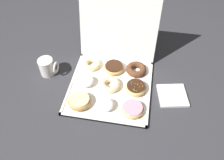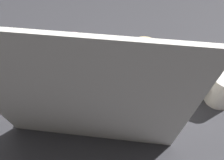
{
  "view_description": "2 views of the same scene",
  "coord_description": "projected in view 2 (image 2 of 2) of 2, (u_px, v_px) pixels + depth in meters",
  "views": [
    {
      "loc": [
        0.15,
        -0.79,
        1.0
      ],
      "look_at": [
        0.01,
        0.01,
        0.05
      ],
      "focal_mm": 37.26,
      "sensor_mm": 36.0,
      "label": 1
    },
    {
      "loc": [
        -0.1,
        0.56,
        0.61
      ],
      "look_at": [
        -0.03,
        0.04,
        0.03
      ],
      "focal_mm": 38.43,
      "sensor_mm": 36.0,
      "label": 2
    }
  ],
  "objects": [
    {
      "name": "cruller_donut_6",
      "position": [
        141.0,
        109.0,
        0.7
      ],
      "size": [
        0.11,
        0.11,
        0.03
      ],
      "color": "beige",
      "rests_on": "donut_box"
    },
    {
      "name": "powdered_filled_donut_3",
      "position": [
        142.0,
        76.0,
        0.79
      ],
      "size": [
        0.09,
        0.09,
        0.05
      ],
      "color": "white",
      "rests_on": "donut_box"
    },
    {
      "name": "coffee_mug",
      "position": [
        221.0,
        89.0,
        0.73
      ],
      "size": [
        0.1,
        0.08,
        0.1
      ],
      "color": "white",
      "rests_on": "ground"
    },
    {
      "name": "powdered_filled_donut_1",
      "position": [
        107.0,
        46.0,
        0.9
      ],
      "size": [
        0.08,
        0.08,
        0.04
      ],
      "color": "white",
      "rests_on": "donut_box"
    },
    {
      "name": "donut_box",
      "position": [
        103.0,
        77.0,
        0.82
      ],
      "size": [
        0.44,
        0.44,
        0.01
      ],
      "color": "white",
      "rests_on": "ground"
    },
    {
      "name": "cruller_donut_4",
      "position": [
        104.0,
        73.0,
        0.81
      ],
      "size": [
        0.11,
        0.11,
        0.04
      ],
      "color": "beige",
      "rests_on": "donut_box"
    },
    {
      "name": "glazed_ring_donut_0",
      "position": [
        144.0,
        49.0,
        0.89
      ],
      "size": [
        0.12,
        0.12,
        0.04
      ],
      "color": "tan",
      "rests_on": "donut_box"
    },
    {
      "name": "ground_plane",
      "position": [
        103.0,
        78.0,
        0.83
      ],
      "size": [
        3.0,
        3.0,
        0.0
      ],
      "primitive_type": "plane",
      "color": "#333338"
    },
    {
      "name": "chocolate_cake_ring_donut_8",
      "position": [
        55.0,
        100.0,
        0.73
      ],
      "size": [
        0.12,
        0.12,
        0.04
      ],
      "color": "#59331E",
      "rests_on": "donut_box"
    },
    {
      "name": "napkin_stack",
      "position": [
        10.0,
        67.0,
        0.86
      ],
      "size": [
        0.18,
        0.18,
        0.01
      ],
      "primitive_type": "cube",
      "rotation": [
        0.0,
        0.0,
        0.2
      ],
      "color": "white",
      "rests_on": "ground"
    },
    {
      "name": "sprinkle_donut_5",
      "position": [
        63.0,
        67.0,
        0.82
      ],
      "size": [
        0.11,
        0.11,
        0.04
      ],
      "color": "#E5B770",
      "rests_on": "donut_box"
    },
    {
      "name": "pink_frosted_donut_2",
      "position": [
        73.0,
        43.0,
        0.91
      ],
      "size": [
        0.11,
        0.11,
        0.04
      ],
      "color": "#E5B770",
      "rests_on": "donut_box"
    },
    {
      "name": "chocolate_frosted_donut_7",
      "position": [
        98.0,
        103.0,
        0.72
      ],
      "size": [
        0.12,
        0.12,
        0.04
      ],
      "color": "tan",
      "rests_on": "donut_box"
    },
    {
      "name": "box_lid_open",
      "position": [
        81.0,
        104.0,
        0.49
      ],
      "size": [
        0.44,
        0.1,
        0.42
      ],
      "primitive_type": "cube",
      "rotation": [
        1.35,
        0.0,
        0.0
      ],
      "color": "white",
      "rests_on": "ground"
    }
  ]
}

